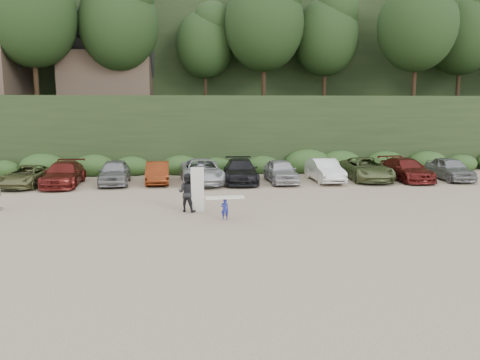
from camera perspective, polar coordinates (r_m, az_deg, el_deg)
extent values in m
plane|color=tan|center=(22.55, 5.21, -4.40)|extent=(120.00, 120.00, 0.00)
cube|color=black|center=(43.78, -0.16, 6.16)|extent=(80.00, 14.00, 6.00)
cube|color=black|center=(61.73, -1.79, 11.65)|extent=(90.00, 30.00, 16.00)
ellipsoid|color=black|center=(44.10, -0.16, 16.60)|extent=(66.00, 12.00, 10.00)
cube|color=#2B491E|center=(36.51, 0.11, 1.79)|extent=(46.20, 2.00, 1.20)
cube|color=brown|center=(46.28, -15.72, 12.18)|extent=(8.00, 6.00, 4.00)
imported|color=brown|center=(33.50, -24.59, 0.43)|extent=(2.64, 5.06, 1.36)
imported|color=maroon|center=(32.80, -20.69, 0.68)|extent=(2.41, 5.46, 1.56)
imported|color=gray|center=(32.48, -15.04, 0.95)|extent=(2.30, 4.93, 1.63)
imported|color=maroon|center=(32.25, -10.02, 0.90)|extent=(1.75, 4.46, 1.44)
imported|color=#BBBDC3|center=(31.84, -4.68, 1.07)|extent=(3.10, 6.04, 1.63)
imported|color=black|center=(32.07, 0.08, 1.11)|extent=(2.38, 5.51, 1.58)
imported|color=#AEAEB3|center=(32.15, 5.01, 1.10)|extent=(2.05, 4.72, 1.58)
imported|color=white|center=(32.97, 10.27, 1.17)|extent=(1.83, 4.82, 1.57)
imported|color=#5A673C|center=(34.25, 15.14, 1.31)|extent=(2.73, 5.75, 1.58)
imported|color=#5B1715|center=(34.97, 19.59, 1.22)|extent=(2.54, 5.47, 1.54)
imported|color=gray|center=(36.39, 24.22, 1.28)|extent=(2.03, 4.75, 1.60)
imported|color=navy|center=(21.74, -1.86, -3.55)|extent=(0.37, 0.25, 0.98)
cube|color=white|center=(21.62, -1.87, -2.14)|extent=(1.82, 0.64, 0.07)
imported|color=black|center=(23.35, -6.46, -1.54)|extent=(1.14, 1.03, 1.92)
cube|color=beige|center=(23.10, -5.20, -1.20)|extent=(0.65, 0.35, 2.26)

